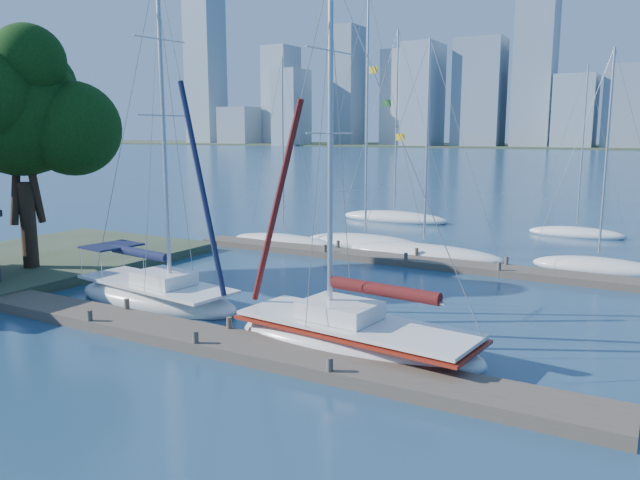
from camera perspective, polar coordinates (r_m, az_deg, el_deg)
The scene contains 12 objects.
ground at distance 21.89m, azimuth -9.71°, elevation -9.58°, with size 700.00×700.00×0.00m, color navy.
near_dock at distance 21.83m, azimuth -9.73°, elevation -9.08°, with size 26.00×2.00×0.40m, color #4E4639.
far_dock at distance 34.57m, azimuth 9.88°, elevation -2.07°, with size 30.00×1.80×0.36m, color #4E4639.
tree at distance 34.02m, azimuth -25.80°, elevation 10.67°, with size 8.82×8.07×12.16m.
sailboat_navy at distance 27.18m, azimuth -14.84°, elevation -3.45°, with size 8.56×3.84×14.11m.
sailboat_maroon at distance 20.83m, azimuth 3.21°, elevation -7.69°, with size 9.09×3.83×12.85m.
bg_boat_0 at distance 40.61m, azimuth -3.32°, elevation -0.10°, with size 7.85×4.83×12.18m.
bg_boat_1 at distance 39.61m, azimuth 4.17°, elevation -0.24°, with size 8.58×3.80×16.03m.
bg_boat_2 at distance 36.70m, azimuth 9.48°, elevation -1.23°, with size 9.72×4.97×12.71m.
bg_boat_4 at distance 35.87m, azimuth 24.06°, elevation -2.24°, with size 6.76×2.72×11.74m.
bg_boat_6 at distance 51.73m, azimuth 6.82°, elevation 2.06°, with size 9.23×2.72×15.61m.
bg_boat_7 at distance 47.39m, azimuth 22.40°, elevation 0.61°, with size 6.72×4.12×12.03m.
Camera 1 is at (13.13, -15.96, 7.22)m, focal length 35.00 mm.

